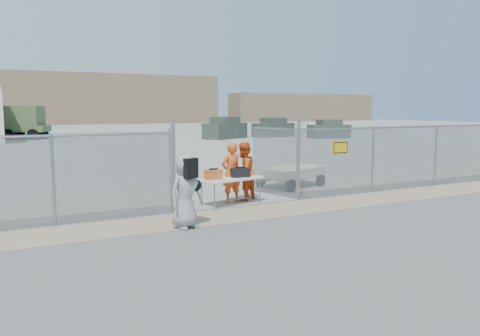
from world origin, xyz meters
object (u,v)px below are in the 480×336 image
visitor (186,192)px  utility_trailer (291,176)px  security_worker_left (231,173)px  security_worker_right (243,171)px  folding_table (231,191)px

visitor → utility_trailer: size_ratio=0.55×
security_worker_left → security_worker_right: 0.51m
visitor → security_worker_right: bearing=22.9°
folding_table → visitor: (-2.11, -1.89, 0.46)m
folding_table → security_worker_left: (0.13, 0.28, 0.50)m
folding_table → security_worker_right: 0.90m
folding_table → utility_trailer: (3.28, 1.86, -0.02)m
security_worker_left → security_worker_right: security_worker_left is taller
folding_table → security_worker_left: size_ratio=1.04×
folding_table → security_worker_right: bearing=22.3°
security_worker_left → utility_trailer: size_ratio=0.57×
folding_table → security_worker_left: bearing=52.7°
security_worker_left → visitor: size_ratio=1.04×
security_worker_left → utility_trailer: 3.56m
utility_trailer → security_worker_right: bearing=-169.9°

